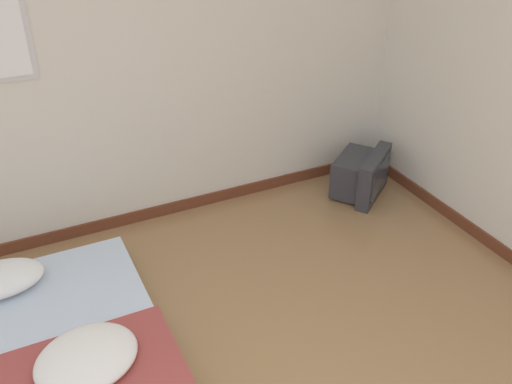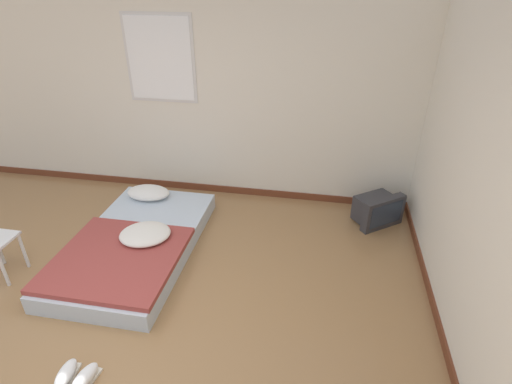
% 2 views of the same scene
% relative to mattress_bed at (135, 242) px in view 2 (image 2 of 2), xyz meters
% --- Properties ---
extents(ground_plane, '(20.00, 20.00, 0.00)m').
position_rel_mattress_bed_xyz_m(ground_plane, '(0.33, -1.38, -0.12)').
color(ground_plane, '#997047').
extents(wall_back, '(7.61, 0.08, 2.60)m').
position_rel_mattress_bed_xyz_m(wall_back, '(0.33, 1.47, 1.17)').
color(wall_back, silver).
rests_on(wall_back, ground_plane).
extents(mattress_bed, '(1.17, 2.04, 0.33)m').
position_rel_mattress_bed_xyz_m(mattress_bed, '(0.00, 0.00, 0.00)').
color(mattress_bed, silver).
rests_on(mattress_bed, ground_plane).
extents(crt_tv, '(0.60, 0.57, 0.37)m').
position_rel_mattress_bed_xyz_m(crt_tv, '(2.53, 1.04, 0.06)').
color(crt_tv, '#333338').
rests_on(crt_tv, ground_plane).
extents(sneaker_pair, '(0.29, 0.27, 0.10)m').
position_rel_mattress_bed_xyz_m(sneaker_pair, '(0.23, -1.51, -0.07)').
color(sneaker_pair, silver).
rests_on(sneaker_pair, ground_plane).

